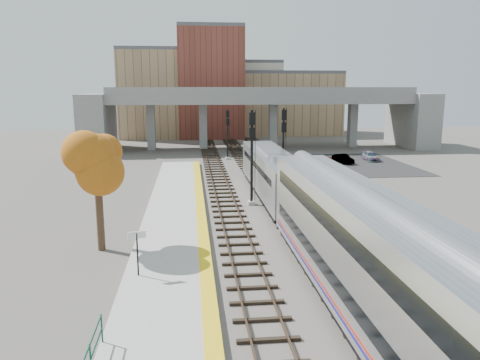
{
  "coord_description": "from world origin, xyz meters",
  "views": [
    {
      "loc": [
        -6.03,
        -28.17,
        9.6
      ],
      "look_at": [
        -2.27,
        7.05,
        2.5
      ],
      "focal_mm": 35.0,
      "sensor_mm": 36.0,
      "label": 1
    }
  ],
  "objects_px": {
    "coach": "(373,263)",
    "signal_mast_far": "(228,136)",
    "tree": "(97,165)",
    "signal_mast_mid": "(283,146)",
    "car_b": "(343,159)",
    "locomotive": "(272,173)",
    "car_a": "(327,163)",
    "car_c": "(371,156)",
    "signal_mast_near": "(252,157)"
  },
  "relations": [
    {
      "from": "signal_mast_far",
      "to": "car_a",
      "type": "relative_size",
      "value": 1.72
    },
    {
      "from": "signal_mast_far",
      "to": "signal_mast_mid",
      "type": "bearing_deg",
      "value": -76.41
    },
    {
      "from": "coach",
      "to": "car_b",
      "type": "height_order",
      "value": "coach"
    },
    {
      "from": "coach",
      "to": "signal_mast_mid",
      "type": "relative_size",
      "value": 3.31
    },
    {
      "from": "tree",
      "to": "car_c",
      "type": "relative_size",
      "value": 1.83
    },
    {
      "from": "coach",
      "to": "signal_mast_far",
      "type": "bearing_deg",
      "value": 92.67
    },
    {
      "from": "signal_mast_mid",
      "to": "signal_mast_far",
      "type": "distance_m",
      "value": 17.45
    },
    {
      "from": "locomotive",
      "to": "coach",
      "type": "distance_m",
      "value": 22.61
    },
    {
      "from": "car_c",
      "to": "car_a",
      "type": "bearing_deg",
      "value": -141.32
    },
    {
      "from": "car_a",
      "to": "car_b",
      "type": "bearing_deg",
      "value": 63.33
    },
    {
      "from": "tree",
      "to": "car_a",
      "type": "xyz_separation_m",
      "value": [
        21.61,
        26.29,
        -4.45
      ]
    },
    {
      "from": "coach",
      "to": "signal_mast_mid",
      "type": "height_order",
      "value": "signal_mast_mid"
    },
    {
      "from": "coach",
      "to": "signal_mast_near",
      "type": "bearing_deg",
      "value": 95.87
    },
    {
      "from": "car_a",
      "to": "locomotive",
      "type": "bearing_deg",
      "value": -106.19
    },
    {
      "from": "signal_mast_near",
      "to": "car_c",
      "type": "height_order",
      "value": "signal_mast_near"
    },
    {
      "from": "signal_mast_far",
      "to": "tree",
      "type": "distance_m",
      "value": 35.9
    },
    {
      "from": "signal_mast_far",
      "to": "car_b",
      "type": "relative_size",
      "value": 1.88
    },
    {
      "from": "signal_mast_far",
      "to": "car_a",
      "type": "bearing_deg",
      "value": -35.47
    },
    {
      "from": "locomotive",
      "to": "tree",
      "type": "distance_m",
      "value": 17.5
    },
    {
      "from": "locomotive",
      "to": "car_b",
      "type": "bearing_deg",
      "value": 55.2
    },
    {
      "from": "signal_mast_mid",
      "to": "locomotive",
      "type": "bearing_deg",
      "value": -110.32
    },
    {
      "from": "signal_mast_near",
      "to": "signal_mast_mid",
      "type": "xyz_separation_m",
      "value": [
        4.1,
        7.57,
        -0.13
      ]
    },
    {
      "from": "car_b",
      "to": "car_c",
      "type": "distance_m",
      "value": 4.82
    },
    {
      "from": "tree",
      "to": "signal_mast_mid",
      "type": "bearing_deg",
      "value": 50.29
    },
    {
      "from": "car_a",
      "to": "car_c",
      "type": "xyz_separation_m",
      "value": [
        7.36,
        5.12,
        -0.1
      ]
    },
    {
      "from": "signal_mast_far",
      "to": "coach",
      "type": "bearing_deg",
      "value": -87.33
    },
    {
      "from": "locomotive",
      "to": "signal_mast_near",
      "type": "xyz_separation_m",
      "value": [
        -2.1,
        -2.17,
        1.7
      ]
    },
    {
      "from": "coach",
      "to": "signal_mast_far",
      "type": "relative_size",
      "value": 3.79
    },
    {
      "from": "coach",
      "to": "car_c",
      "type": "xyz_separation_m",
      "value": [
        16.54,
        42.04,
        -2.21
      ]
    },
    {
      "from": "car_a",
      "to": "car_c",
      "type": "bearing_deg",
      "value": 51.33
    },
    {
      "from": "car_a",
      "to": "signal_mast_far",
      "type": "bearing_deg",
      "value": 161.02
    },
    {
      "from": "signal_mast_near",
      "to": "signal_mast_mid",
      "type": "bearing_deg",
      "value": 61.55
    },
    {
      "from": "locomotive",
      "to": "car_a",
      "type": "bearing_deg",
      "value": 57.32
    },
    {
      "from": "locomotive",
      "to": "signal_mast_near",
      "type": "relative_size",
      "value": 2.45
    },
    {
      "from": "signal_mast_near",
      "to": "car_b",
      "type": "height_order",
      "value": "signal_mast_near"
    },
    {
      "from": "signal_mast_far",
      "to": "car_c",
      "type": "xyz_separation_m",
      "value": [
        18.64,
        -2.92,
        -2.6
      ]
    },
    {
      "from": "car_a",
      "to": "car_c",
      "type": "height_order",
      "value": "car_a"
    },
    {
      "from": "car_c",
      "to": "signal_mast_far",
      "type": "bearing_deg",
      "value": 174.96
    },
    {
      "from": "tree",
      "to": "locomotive",
      "type": "bearing_deg",
      "value": 43.93
    },
    {
      "from": "signal_mast_mid",
      "to": "car_b",
      "type": "distance_m",
      "value": 16.09
    },
    {
      "from": "locomotive",
      "to": "tree",
      "type": "xyz_separation_m",
      "value": [
        -12.43,
        -11.98,
        2.86
      ]
    },
    {
      "from": "car_a",
      "to": "car_b",
      "type": "xyz_separation_m",
      "value": [
        2.96,
        3.16,
        -0.07
      ]
    },
    {
      "from": "car_b",
      "to": "car_c",
      "type": "height_order",
      "value": "car_b"
    },
    {
      "from": "signal_mast_mid",
      "to": "signal_mast_far",
      "type": "xyz_separation_m",
      "value": [
        -4.1,
        16.95,
        -0.65
      ]
    },
    {
      "from": "tree",
      "to": "car_c",
      "type": "xyz_separation_m",
      "value": [
        28.97,
        31.41,
        -4.55
      ]
    },
    {
      "from": "coach",
      "to": "signal_mast_far",
      "type": "distance_m",
      "value": 45.01
    },
    {
      "from": "locomotive",
      "to": "car_c",
      "type": "distance_m",
      "value": 25.58
    },
    {
      "from": "tree",
      "to": "car_a",
      "type": "relative_size",
      "value": 1.81
    },
    {
      "from": "locomotive",
      "to": "tree",
      "type": "height_order",
      "value": "tree"
    },
    {
      "from": "signal_mast_near",
      "to": "signal_mast_far",
      "type": "height_order",
      "value": "signal_mast_near"
    }
  ]
}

